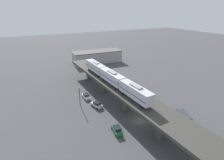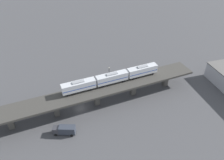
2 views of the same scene
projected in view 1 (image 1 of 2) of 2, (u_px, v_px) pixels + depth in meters
The scene contains 9 objects.
ground_plane at pixel (139, 121), 50.18m from camera, with size 400.00×400.00×0.00m, color #424244.
elevated_viaduct at pixel (141, 103), 47.84m from camera, with size 13.32×92.32×6.78m.
subway_train at pixel (112, 77), 56.58m from camera, with size 4.82×37.30×4.45m.
street_car_green at pixel (117, 129), 45.09m from camera, with size 2.39×4.60×1.89m.
street_car_silver at pixel (97, 104), 56.85m from camera, with size 3.00×4.73×1.89m.
street_car_white at pixel (86, 96), 62.32m from camera, with size 2.07×4.46×1.89m.
delivery_truck at pixel (184, 120), 47.58m from camera, with size 4.74×7.52×3.20m.
street_lamp at pixel (80, 95), 56.22m from camera, with size 0.44×0.44×6.94m.
warehouse_building at pixel (97, 57), 103.99m from camera, with size 29.14×11.95×6.80m.
Camera 1 is at (-25.92, -33.95, 29.87)m, focal length 28.00 mm.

